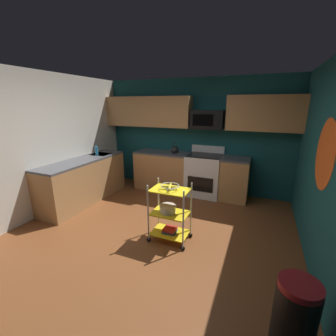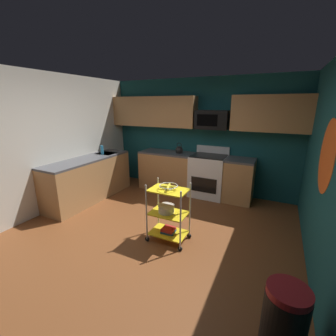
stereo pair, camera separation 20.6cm
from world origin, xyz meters
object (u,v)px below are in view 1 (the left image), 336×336
at_px(oven_range, 204,175).
at_px(mixing_bowl_large, 168,209).
at_px(kettle, 175,150).
at_px(trash_can, 295,316).
at_px(rolling_cart, 170,213).
at_px(book_stack, 170,230).
at_px(fruit_bowl, 170,186).
at_px(dish_soap_bottle, 97,151).
at_px(microwave, 208,120).

height_order(oven_range, mixing_bowl_large, oven_range).
height_order(kettle, trash_can, kettle).
bearing_deg(rolling_cart, book_stack, 0.00).
bearing_deg(fruit_bowl, kettle, 109.40).
bearing_deg(dish_soap_bottle, oven_range, 21.76).
distance_m(oven_range, kettle, 0.89).
relative_size(oven_range, microwave, 1.57).
height_order(rolling_cart, trash_can, rolling_cart).
relative_size(microwave, book_stack, 3.26).
relative_size(mixing_bowl_large, dish_soap_bottle, 1.26).
distance_m(fruit_bowl, book_stack, 0.71).
bearing_deg(fruit_bowl, trash_can, -34.55).
relative_size(rolling_cart, fruit_bowl, 3.36).
distance_m(oven_range, rolling_cart, 2.00).
xyz_separation_m(kettle, dish_soap_bottle, (-1.53, -0.89, 0.02)).
bearing_deg(oven_range, fruit_bowl, -90.51).
xyz_separation_m(microwave, kettle, (-0.72, -0.11, -0.70)).
bearing_deg(trash_can, dish_soap_bottle, 150.12).
bearing_deg(mixing_bowl_large, kettle, 108.47).
height_order(oven_range, trash_can, oven_range).
bearing_deg(dish_soap_bottle, trash_can, -29.88).
bearing_deg(rolling_cart, microwave, 89.53).
height_order(rolling_cart, fruit_bowl, rolling_cart).
height_order(fruit_bowl, dish_soap_bottle, dish_soap_bottle).
bearing_deg(trash_can, fruit_bowl, 145.45).
xyz_separation_m(oven_range, rolling_cart, (-0.02, -2.00, -0.03)).
bearing_deg(fruit_bowl, mixing_bowl_large, 180.00).
height_order(oven_range, fruit_bowl, oven_range).
height_order(microwave, dish_soap_bottle, microwave).
distance_m(mixing_bowl_large, kettle, 2.16).
relative_size(microwave, kettle, 2.65).
bearing_deg(dish_soap_bottle, rolling_cart, -26.32).
relative_size(fruit_bowl, trash_can, 0.41).
height_order(book_stack, trash_can, trash_can).
relative_size(book_stack, kettle, 0.81).
relative_size(rolling_cart, book_stack, 4.26).
distance_m(mixing_bowl_large, book_stack, 0.36).
xyz_separation_m(rolling_cart, trash_can, (1.56, -1.08, -0.12)).
relative_size(mixing_bowl_large, kettle, 0.95).
xyz_separation_m(book_stack, kettle, (-0.70, 1.99, 0.83)).
xyz_separation_m(rolling_cart, fruit_bowl, (-0.00, -0.00, 0.42)).
bearing_deg(kettle, mixing_bowl_large, -71.53).
distance_m(kettle, trash_can, 3.87).
bearing_deg(microwave, rolling_cart, -90.47).
height_order(oven_range, book_stack, oven_range).
height_order(microwave, trash_can, microwave).
bearing_deg(rolling_cart, oven_range, 89.49).
xyz_separation_m(oven_range, book_stack, (-0.02, -2.00, -0.31)).
bearing_deg(microwave, dish_soap_bottle, -155.97).
bearing_deg(kettle, dish_soap_bottle, -149.68).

